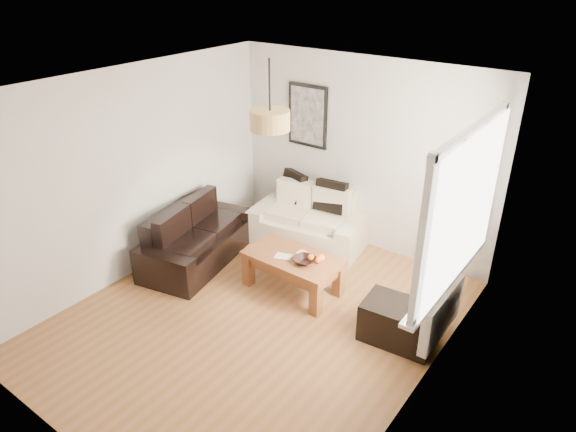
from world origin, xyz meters
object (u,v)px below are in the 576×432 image
Objects in this scene: coffee_table at (293,273)px; loveseat_cream at (309,218)px; sofa_leather at (197,236)px; ottoman at (399,323)px.

loveseat_cream is at bearing 115.02° from coffee_table.
loveseat_cream reaches higher than sofa_leather.
loveseat_cream is 2.06× the size of ottoman.
sofa_leather is at bearing -172.68° from coffee_table.
coffee_table is at bearing -73.79° from loveseat_cream.
sofa_leather is 1.47× the size of coffee_table.
loveseat_cream is at bearing 149.00° from ottoman.
loveseat_cream reaches higher than ottoman.
ottoman is at bearing -3.74° from coffee_table.
coffee_table reaches higher than ottoman.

